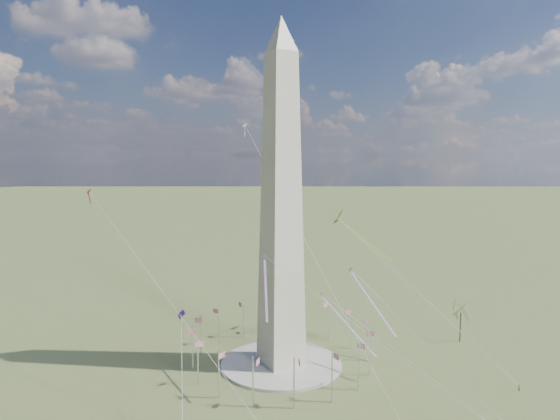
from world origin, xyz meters
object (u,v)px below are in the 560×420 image
person_east (519,388)px  tree_near (461,311)px  washington_monument (281,205)px  kite_delta_black (341,220)px

person_east → tree_near: bearing=-125.5°
washington_monument → tree_near: washington_monument is taller
tree_near → kite_delta_black: 49.79m
washington_monument → person_east: washington_monument is taller
washington_monument → kite_delta_black: washington_monument is taller
tree_near → kite_delta_black: size_ratio=0.77×
washington_monument → tree_near: 73.14m
tree_near → person_east: (-14.75, -32.32, -9.83)m
washington_monument → kite_delta_black: (32.10, 14.53, -8.14)m
tree_near → kite_delta_black: (-29.46, 27.61, 29.13)m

